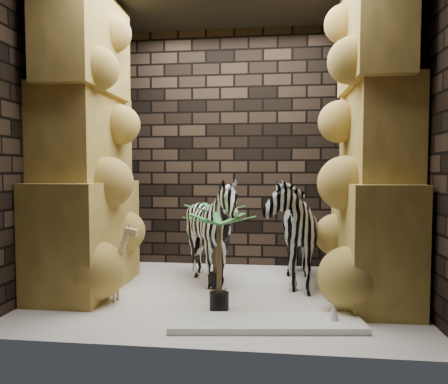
# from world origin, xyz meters

# --- Properties ---
(floor) EXTENTS (3.50, 3.50, 0.00)m
(floor) POSITION_xyz_m (0.00, 0.00, 0.00)
(floor) COLOR white
(floor) RESTS_ON ground
(wall_back) EXTENTS (3.50, 0.00, 3.50)m
(wall_back) POSITION_xyz_m (0.00, 1.25, 1.50)
(wall_back) COLOR black
(wall_back) RESTS_ON ground
(wall_front) EXTENTS (3.50, 0.00, 3.50)m
(wall_front) POSITION_xyz_m (0.00, -1.25, 1.50)
(wall_front) COLOR black
(wall_front) RESTS_ON ground
(wall_left) EXTENTS (0.00, 3.00, 3.00)m
(wall_left) POSITION_xyz_m (-1.75, 0.00, 1.50)
(wall_left) COLOR black
(wall_left) RESTS_ON ground
(wall_right) EXTENTS (0.00, 3.00, 3.00)m
(wall_right) POSITION_xyz_m (1.75, 0.00, 1.50)
(wall_right) COLOR black
(wall_right) RESTS_ON ground
(rock_pillar_left) EXTENTS (0.68, 1.30, 3.00)m
(rock_pillar_left) POSITION_xyz_m (-1.40, 0.00, 1.50)
(rock_pillar_left) COLOR gold
(rock_pillar_left) RESTS_ON floor
(rock_pillar_right) EXTENTS (0.58, 1.25, 3.00)m
(rock_pillar_right) POSITION_xyz_m (1.42, 0.00, 1.50)
(rock_pillar_right) COLOR gold
(rock_pillar_right) RESTS_ON floor
(zebra_right) EXTENTS (0.67, 1.16, 1.34)m
(zebra_right) POSITION_xyz_m (0.66, 0.44, 0.67)
(zebra_right) COLOR white
(zebra_right) RESTS_ON floor
(zebra_left) EXTENTS (1.17, 1.32, 1.03)m
(zebra_left) POSITION_xyz_m (-0.14, 0.26, 0.51)
(zebra_left) COLOR white
(zebra_left) RESTS_ON floor
(giraffe_toy) EXTENTS (0.39, 0.16, 0.75)m
(giraffe_toy) POSITION_xyz_m (-1.05, -0.34, 0.37)
(giraffe_toy) COLOR beige
(giraffe_toy) RESTS_ON floor
(palm_front) EXTENTS (0.36, 0.36, 0.88)m
(palm_front) POSITION_xyz_m (-0.10, 0.21, 0.44)
(palm_front) COLOR #2E6E28
(palm_front) RESTS_ON floor
(palm_back) EXTENTS (0.36, 0.36, 0.85)m
(palm_back) POSITION_xyz_m (0.02, -0.45, 0.43)
(palm_back) COLOR #2E6E28
(palm_back) RESTS_ON floor
(surfboard) EXTENTS (1.54, 0.54, 0.05)m
(surfboard) POSITION_xyz_m (0.44, -0.79, 0.03)
(surfboard) COLOR white
(surfboard) RESTS_ON floor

